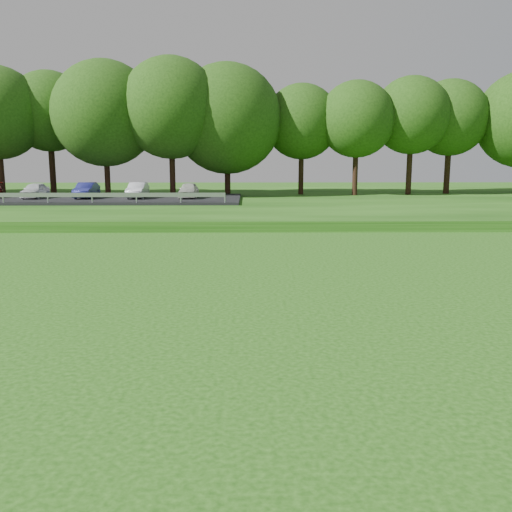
{
  "coord_description": "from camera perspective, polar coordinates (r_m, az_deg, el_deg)",
  "views": [
    {
      "loc": [
        -11.33,
        -11.88,
        4.38
      ],
      "look_at": [
        -11.1,
        4.83,
        1.3
      ],
      "focal_mm": 40.0,
      "sensor_mm": 36.0,
      "label": 1
    }
  ],
  "objects": [
    {
      "name": "berm",
      "position": [
        47.43,
        13.1,
        5.23
      ],
      "size": [
        130.0,
        30.0,
        0.6
      ],
      "primitive_type": "cube",
      "color": "#18440D",
      "rests_on": "ground"
    },
    {
      "name": "walking_path",
      "position": [
        34.11,
        18.65,
        2.54
      ],
      "size": [
        130.0,
        1.6,
        0.04
      ],
      "primitive_type": "cube",
      "color": "gray",
      "rests_on": "ground"
    },
    {
      "name": "treeline",
      "position": [
        51.28,
        12.38,
        14.36
      ],
      "size": [
        104.0,
        7.0,
        15.0
      ],
      "primitive_type": null,
      "color": "#1A3C0E",
      "rests_on": "berm"
    },
    {
      "name": "parking_lot",
      "position": [
        46.64,
        -16.99,
        5.84
      ],
      "size": [
        24.0,
        9.0,
        1.38
      ],
      "color": "black",
      "rests_on": "berm"
    }
  ]
}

